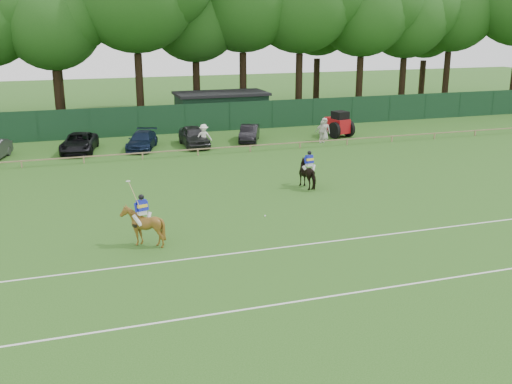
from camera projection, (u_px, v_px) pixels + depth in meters
name	position (u px, v px, depth m)	size (l,w,h in m)	color
ground	(266.00, 241.00, 26.76)	(160.00, 160.00, 0.00)	#1E4C14
horse_dark	(309.00, 174.00, 35.00)	(0.88, 1.94, 1.64)	black
horse_chestnut	(143.00, 226.00, 25.98)	(1.45, 1.63, 1.80)	brown
suv_black	(79.00, 143.00, 44.38)	(2.30, 4.99, 1.39)	black
sedan_navy	(142.00, 141.00, 45.39)	(1.85, 4.54, 1.32)	#101B34
hatch_grey	(194.00, 136.00, 46.40)	(1.84, 4.58, 1.56)	#28292A
estate_black	(249.00, 133.00, 48.25)	(1.39, 3.99, 1.32)	black
spectator_left	(204.00, 137.00, 45.36)	(1.22, 0.70, 1.89)	white
spectator_mid	(322.00, 132.00, 47.70)	(1.04, 0.43, 1.78)	silver
spectator_right	(324.00, 129.00, 48.53)	(0.91, 0.59, 1.85)	beige
rider_dark	(309.00, 162.00, 34.78)	(0.93, 0.45, 1.41)	silver
rider_chestnut	(142.00, 209.00, 25.75)	(0.98, 0.52, 2.05)	silver
polo_ball	(265.00, 216.00, 29.99)	(0.09, 0.09, 0.09)	silver
pitch_lines	(296.00, 271.00, 23.57)	(60.00, 5.10, 0.01)	silver
pitch_rail	(184.00, 150.00, 43.05)	(62.10, 0.10, 0.50)	#997F5B
perimeter_fence	(162.00, 120.00, 51.04)	(92.08, 0.08, 2.50)	#14351E
utility_shed	(221.00, 108.00, 55.50)	(8.40, 4.40, 3.04)	#14331E
tree_row	(169.00, 119.00, 59.28)	(96.00, 12.00, 21.00)	#26561C
tractor	(338.00, 125.00, 50.12)	(2.22, 2.87, 2.15)	#AD1016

